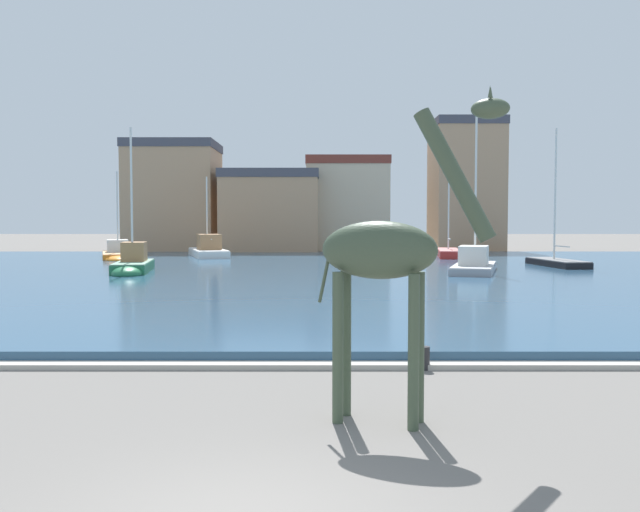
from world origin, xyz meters
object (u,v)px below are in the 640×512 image
giraffe_statue (387,256)px  sailboat_white (206,252)px  sailboat_green (131,266)px  mooring_bollard (423,358)px  sailboat_orange (117,255)px  sailboat_grey (473,266)px  sailboat_red (447,254)px  sailboat_black (551,264)px

giraffe_statue → sailboat_white: bearing=103.0°
sailboat_green → mooring_bollard: 26.39m
sailboat_orange → sailboat_grey: (24.14, -13.49, 0.04)m
sailboat_green → sailboat_grey: bearing=1.5°
sailboat_grey → sailboat_white: (-17.80, 16.41, 0.08)m
sailboat_orange → sailboat_green: sailboat_green is taller
sailboat_orange → sailboat_grey: size_ratio=0.95×
sailboat_red → giraffe_statue: bearing=-101.9°
sailboat_green → mooring_bollard: (12.64, -23.16, -0.40)m
mooring_bollard → sailboat_white: bearing=105.8°
sailboat_orange → sailboat_green: 14.87m
sailboat_orange → giraffe_statue: bearing=-68.1°
sailboat_grey → mooring_bollard: bearing=-105.3°
giraffe_statue → sailboat_red: size_ratio=0.63×
sailboat_grey → sailboat_orange: bearing=150.8°
sailboat_white → mooring_bollard: sailboat_white is taller
sailboat_black → sailboat_green: bearing=-167.8°
sailboat_white → sailboat_black: (23.91, -11.49, -0.25)m
sailboat_green → sailboat_red: sailboat_green is taller
sailboat_orange → sailboat_green: size_ratio=1.03×
giraffe_statue → sailboat_green: size_ratio=0.62×
giraffe_statue → sailboat_grey: 28.59m
sailboat_green → sailboat_red: size_ratio=1.01×
sailboat_white → sailboat_red: size_ratio=1.14×
sailboat_red → sailboat_grey: bearing=-95.4°
sailboat_black → sailboat_grey: bearing=-141.1°
giraffe_statue → sailboat_white: 45.09m
sailboat_white → mooring_bollard: size_ratio=18.81×
sailboat_white → sailboat_black: size_ratio=1.05×
sailboat_orange → sailboat_black: 31.43m
giraffe_statue → sailboat_green: (-11.48, 26.96, -1.98)m
sailboat_orange → sailboat_red: 25.77m
sailboat_red → sailboat_black: bearing=-67.3°
giraffe_statue → sailboat_grey: sailboat_grey is taller
sailboat_grey → sailboat_black: size_ratio=1.00×
sailboat_black → sailboat_orange: bearing=164.2°
sailboat_grey → sailboat_white: bearing=137.3°
sailboat_white → sailboat_red: 19.33m
sailboat_white → sailboat_grey: bearing=-42.7°
sailboat_orange → sailboat_black: (30.24, -8.56, -0.13)m
sailboat_red → sailboat_black: 11.91m
sailboat_white → sailboat_black: 26.53m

